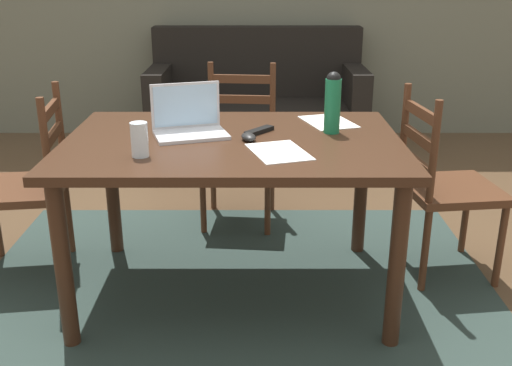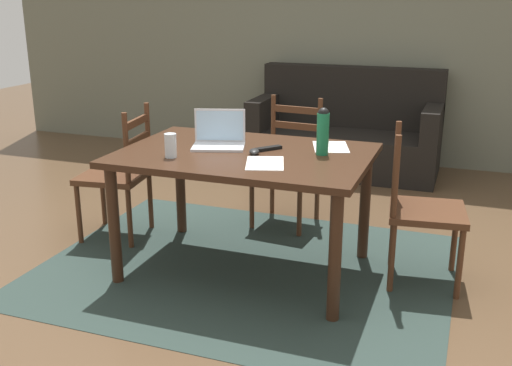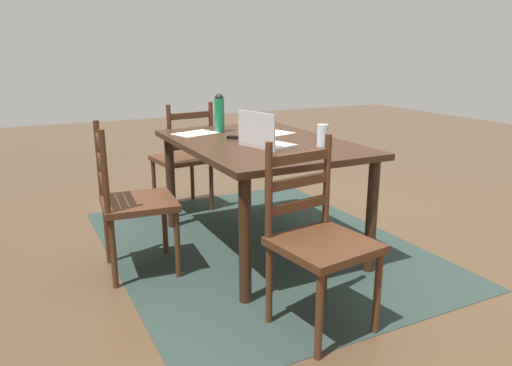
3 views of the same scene
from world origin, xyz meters
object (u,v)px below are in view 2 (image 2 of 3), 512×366
at_px(chair_far_head, 288,164).
at_px(drinking_glass, 171,145).
at_px(couch, 346,135).
at_px(tv_remote, 269,148).
at_px(chair_right_far, 420,209).
at_px(dining_table, 245,167).
at_px(laptop, 219,137).
at_px(chair_left_far, 119,175).
at_px(water_bottle, 323,130).
at_px(computer_mouse, 254,152).

relative_size(chair_far_head, drinking_glass, 6.72).
bearing_deg(couch, tv_remote, -89.88).
xyz_separation_m(chair_far_head, chair_right_far, (1.04, -0.69, 0.00)).
bearing_deg(drinking_glass, dining_table, 35.43).
height_order(chair_right_far, tv_remote, chair_right_far).
relative_size(chair_far_head, laptop, 2.56).
bearing_deg(chair_far_head, dining_table, -90.24).
relative_size(chair_left_far, water_bottle, 3.36).
bearing_deg(chair_right_far, computer_mouse, -166.56).
height_order(dining_table, computer_mouse, computer_mouse).
xyz_separation_m(dining_table, drinking_glass, (-0.37, -0.26, 0.16)).
relative_size(chair_far_head, chair_right_far, 1.00).
relative_size(chair_right_far, computer_mouse, 9.50).
bearing_deg(chair_left_far, tv_remote, -5.59).
bearing_deg(chair_left_far, dining_table, -11.52).
bearing_deg(water_bottle, chair_right_far, 9.52).
bearing_deg(chair_left_far, water_bottle, -4.16).
height_order(chair_right_far, couch, couch).
xyz_separation_m(chair_right_far, laptop, (-1.25, -0.12, 0.37)).
bearing_deg(water_bottle, computer_mouse, -160.78).
bearing_deg(water_bottle, tv_remote, -179.20).
bearing_deg(chair_right_far, laptop, -174.51).
distance_m(couch, tv_remote, 2.43).
bearing_deg(chair_right_far, chair_left_far, 179.71).
bearing_deg(dining_table, computer_mouse, -22.62).
distance_m(chair_right_far, chair_left_far, 2.08).
relative_size(dining_table, computer_mouse, 15.05).
xyz_separation_m(dining_table, chair_far_head, (0.00, 0.89, -0.22)).
distance_m(chair_right_far, computer_mouse, 1.05).
relative_size(dining_table, chair_far_head, 1.58).
xyz_separation_m(laptop, drinking_glass, (-0.16, -0.34, 0.01)).
xyz_separation_m(water_bottle, drinking_glass, (-0.82, -0.36, -0.08)).
height_order(dining_table, chair_far_head, chair_far_head).
bearing_deg(drinking_glass, water_bottle, 23.90).
distance_m(chair_far_head, chair_left_far, 1.24).
bearing_deg(drinking_glass, laptop, 64.74).
distance_m(chair_left_far, water_bottle, 1.57).
relative_size(chair_right_far, couch, 0.53).
relative_size(dining_table, chair_right_far, 1.58).
bearing_deg(computer_mouse, chair_left_far, 150.01).
xyz_separation_m(chair_far_head, water_bottle, (0.45, -0.78, 0.46)).
height_order(water_bottle, drinking_glass, water_bottle).
bearing_deg(dining_table, chair_left_far, 168.48).
bearing_deg(computer_mouse, laptop, 140.15).
distance_m(dining_table, drinking_glass, 0.48).
xyz_separation_m(chair_right_far, chair_left_far, (-2.08, 0.01, 0.00)).
bearing_deg(tv_remote, chair_far_head, -42.37).
bearing_deg(couch, chair_right_far, -67.95).
height_order(laptop, water_bottle, water_bottle).
relative_size(couch, laptop, 4.85).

